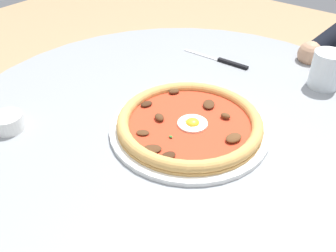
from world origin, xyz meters
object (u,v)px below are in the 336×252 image
at_px(steak_knife, 224,61).
at_px(water_glass, 326,72).
at_px(pizza_on_plate, 190,124).
at_px(dining_table, 184,168).
at_px(ramekin_capers, 8,122).

bearing_deg(steak_knife, water_glass, 8.90).
distance_m(water_glass, steak_knife, 0.26).
bearing_deg(pizza_on_plate, steak_knife, 108.42).
relative_size(dining_table, ramekin_capers, 16.26).
bearing_deg(steak_knife, ramekin_capers, -109.85).
distance_m(pizza_on_plate, water_glass, 0.38).
height_order(water_glass, steak_knife, water_glass).
xyz_separation_m(dining_table, pizza_on_plate, (0.03, -0.03, 0.16)).
relative_size(pizza_on_plate, ramekin_capers, 5.14).
bearing_deg(ramekin_capers, dining_table, 43.03).
height_order(dining_table, water_glass, water_glass).
relative_size(dining_table, water_glass, 11.73).
bearing_deg(steak_knife, dining_table, -75.01).
distance_m(dining_table, pizza_on_plate, 0.16).
xyz_separation_m(dining_table, water_glass, (0.18, 0.32, 0.18)).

